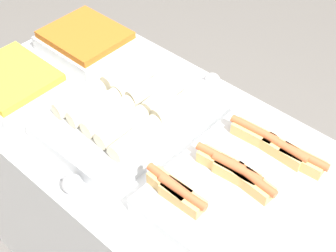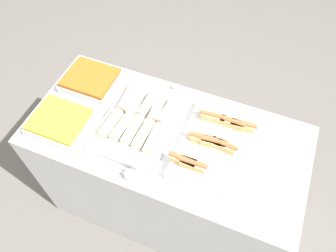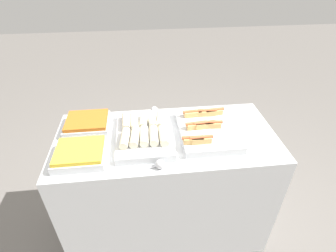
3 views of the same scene
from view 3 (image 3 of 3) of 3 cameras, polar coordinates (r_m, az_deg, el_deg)
name	(u,v)px [view 3 (image 3 of 3)]	position (r m, az deg, el deg)	size (l,w,h in m)	color
ground_plane	(167,222)	(2.39, -0.29, -20.11)	(12.00, 12.00, 0.00)	slate
counter	(167,185)	(2.02, -0.33, -12.65)	(1.44, 0.68, 0.92)	silver
tray_hotdogs	(206,129)	(1.74, 8.34, -0.62)	(0.38, 0.48, 0.10)	silver
tray_wraps	(144,132)	(1.68, -5.24, -1.41)	(0.35, 0.50, 0.10)	silver
tray_side_front	(80,154)	(1.60, -18.60, -5.78)	(0.29, 0.25, 0.07)	silver
tray_side_back	(87,123)	(1.85, -17.15, 0.53)	(0.29, 0.25, 0.07)	silver
serving_spoon_near	(158,165)	(1.47, -2.19, -8.42)	(0.24, 0.05, 0.05)	silver
serving_spoon_far	(153,111)	(1.93, -3.39, 3.39)	(0.26, 0.05, 0.05)	silver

